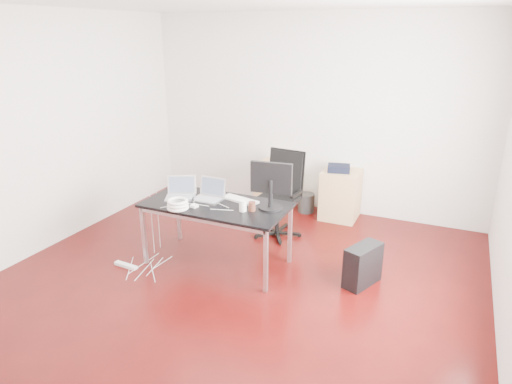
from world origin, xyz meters
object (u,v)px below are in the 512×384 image
at_px(filing_cabinet_right, 340,195).
at_px(desk, 216,208).
at_px(office_chair, 281,190).
at_px(filing_cabinet_left, 275,185).
at_px(pc_tower, 363,265).

bearing_deg(filing_cabinet_right, desk, -116.16).
distance_m(office_chair, filing_cabinet_left, 0.97).
bearing_deg(pc_tower, filing_cabinet_left, 157.25).
distance_m(desk, filing_cabinet_right, 2.15).
bearing_deg(desk, office_chair, 71.84).
distance_m(office_chair, pc_tower, 1.57).
height_order(desk, pc_tower, desk).
bearing_deg(desk, filing_cabinet_left, 91.91).
bearing_deg(office_chair, desk, -102.12).
relative_size(filing_cabinet_left, pc_tower, 1.56).
height_order(filing_cabinet_left, filing_cabinet_right, same).
relative_size(office_chair, filing_cabinet_right, 1.54).
xyz_separation_m(desk, pc_tower, (1.62, 0.21, -0.46)).
xyz_separation_m(filing_cabinet_left, pc_tower, (1.68, -1.69, -0.13)).
relative_size(filing_cabinet_left, filing_cabinet_right, 1.00).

